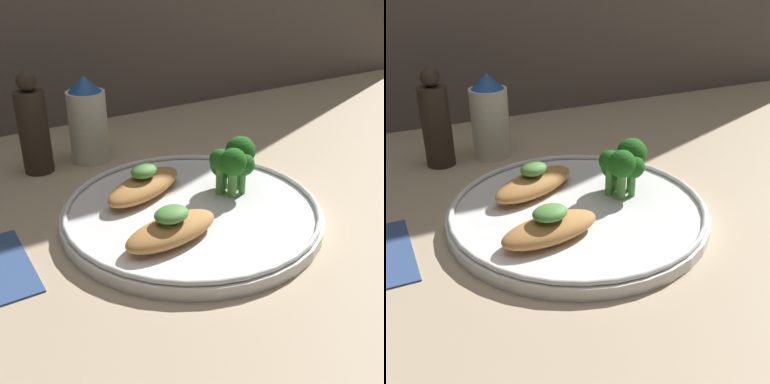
{
  "view_description": "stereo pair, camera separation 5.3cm",
  "coord_description": "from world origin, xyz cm",
  "views": [
    {
      "loc": [
        -24.82,
        -40.71,
        27.76
      ],
      "look_at": [
        0.0,
        0.0,
        3.4
      ],
      "focal_mm": 45.0,
      "sensor_mm": 36.0,
      "label": 1
    },
    {
      "loc": [
        -20.1,
        -43.23,
        27.76
      ],
      "look_at": [
        0.0,
        0.0,
        3.4
      ],
      "focal_mm": 45.0,
      "sensor_mm": 36.0,
      "label": 2
    }
  ],
  "objects": [
    {
      "name": "broccoli_bunch",
      "position": [
        6.44,
        1.36,
        5.27
      ],
      "size": [
        6.08,
        5.75,
        6.56
      ],
      "color": "#569942",
      "rests_on": "plate"
    },
    {
      "name": "plate",
      "position": [
        0.0,
        0.0,
        0.99
      ],
      "size": [
        29.38,
        29.38,
        2.0
      ],
      "color": "white",
      "rests_on": "ground_plane"
    },
    {
      "name": "grilled_meat_front",
      "position": [
        -5.26,
        -4.77,
        2.79
      ],
      "size": [
        11.31,
        6.22,
        3.75
      ],
      "color": "#BC7F42",
      "rests_on": "plate"
    },
    {
      "name": "ground_plane",
      "position": [
        0.0,
        0.0,
        -0.5
      ],
      "size": [
        180.0,
        180.0,
        1.0
      ],
      "primitive_type": "cube",
      "color": "tan"
    },
    {
      "name": "grilled_meat_middle",
      "position": [
        -3.17,
        5.55,
        2.8
      ],
      "size": [
        12.52,
        9.12,
        3.93
      ],
      "color": "#BC7F42",
      "rests_on": "plate"
    },
    {
      "name": "sauce_bottle",
      "position": [
        -3.63,
        22.25,
        5.9
      ],
      "size": [
        5.43,
        5.43,
        12.33
      ],
      "color": "silver",
      "rests_on": "ground_plane"
    },
    {
      "name": "pepper_grinder",
      "position": [
        -11.18,
        22.25,
        6.23
      ],
      "size": [
        3.99,
        3.99,
        13.82
      ],
      "color": "#382D23",
      "rests_on": "ground_plane"
    }
  ]
}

